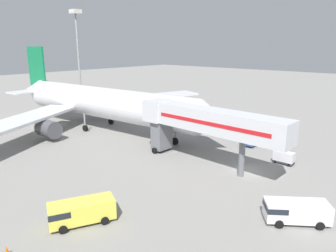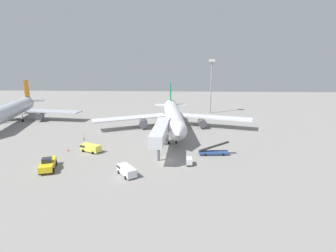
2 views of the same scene
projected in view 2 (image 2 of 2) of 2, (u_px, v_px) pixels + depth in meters
ground_plane at (166, 161)px, 58.78m from camera, size 300.00×300.00×0.00m
airplane_at_gate at (173, 116)px, 86.05m from camera, size 54.13×49.00×14.18m
jet_bridge at (161, 131)px, 63.26m from camera, size 3.82×20.10×7.20m
pushback_tug at (48, 164)px, 53.63m from camera, size 4.62×7.20×2.67m
belt_loader_truck at (214, 152)px, 62.57m from camera, size 7.25×2.42×3.34m
service_van_near_right at (90, 148)px, 64.56m from camera, size 5.70×4.14×1.91m
service_van_far_center at (126, 170)px, 51.09m from camera, size 4.75×5.36×1.82m
baggage_cart_far_right at (189, 161)px, 56.26m from camera, size 1.28×2.47×1.56m
ground_crew_worker_foreground at (84, 137)px, 74.30m from camera, size 0.35×0.35×1.61m
safety_cone_alpha at (68, 150)px, 65.30m from camera, size 0.48×0.48×0.73m
airplane_background at (12, 110)px, 95.31m from camera, size 48.77×50.09×14.64m
apron_light_mast at (211, 76)px, 111.53m from camera, size 2.40×2.40×23.40m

